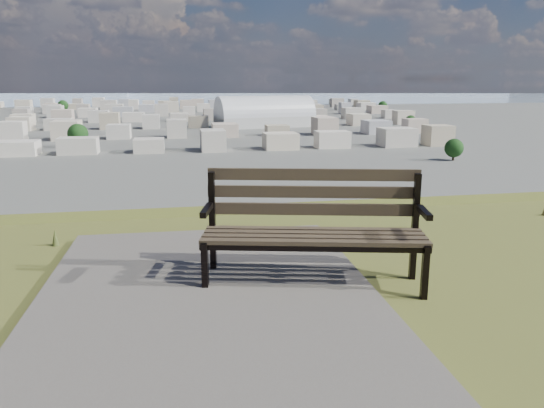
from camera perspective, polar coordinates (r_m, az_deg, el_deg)
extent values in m
cube|color=#483A2A|center=(4.48, 4.59, -4.17)|extent=(1.92, 0.53, 0.04)
cube|color=#483A2A|center=(4.61, 4.54, -3.69)|extent=(1.92, 0.53, 0.04)
cube|color=#483A2A|center=(4.73, 4.48, -3.23)|extent=(1.92, 0.53, 0.04)
cube|color=#483A2A|center=(4.85, 4.43, -2.79)|extent=(1.92, 0.53, 0.04)
cube|color=#483A2A|center=(4.89, 4.44, -0.56)|extent=(1.91, 0.48, 0.11)
cube|color=#483A2A|center=(4.88, 4.46, 1.31)|extent=(1.91, 0.48, 0.11)
cube|color=#483A2A|center=(4.88, 4.48, 3.17)|extent=(1.91, 0.48, 0.11)
cube|color=black|center=(4.60, -7.22, -6.91)|extent=(0.07, 0.08, 0.48)
cube|color=black|center=(4.96, -6.41, -2.24)|extent=(0.07, 0.08, 1.00)
cube|color=black|center=(4.74, -6.86, -3.67)|extent=(0.18, 0.54, 0.05)
cube|color=black|center=(4.61, -7.06, -0.65)|extent=(0.14, 0.39, 0.05)
cube|color=black|center=(4.67, 16.14, -7.04)|extent=(0.07, 0.08, 0.48)
cube|color=black|center=(5.02, 15.11, -2.42)|extent=(0.07, 0.08, 1.00)
cube|color=black|center=(4.80, 15.70, -3.85)|extent=(0.18, 0.54, 0.05)
cube|color=black|center=(4.68, 16.06, -0.87)|extent=(0.14, 0.39, 0.05)
cube|color=black|center=(4.49, 4.59, -4.81)|extent=(1.91, 0.48, 0.04)
cube|color=black|center=(4.88, 4.42, -3.30)|extent=(1.91, 0.48, 0.04)
cube|color=#68615A|center=(4.45, -6.78, -10.43)|extent=(2.93, 4.10, 0.08)
cone|color=brown|center=(6.40, -22.29, -3.35)|extent=(0.08, 0.08, 0.19)
cube|color=#B7B7B3|center=(307.44, -0.81, 8.88)|extent=(57.55, 32.09, 6.04)
cylinder|color=silver|center=(307.22, -0.81, 9.44)|extent=(57.55, 32.09, 22.96)
cube|color=beige|center=(212.27, -26.32, 5.64)|extent=(11.00, 11.00, 7.00)
cube|color=#A69A8E|center=(207.07, -19.89, 6.06)|extent=(11.00, 11.00, 7.00)
cube|color=#C4B09C|center=(204.57, -13.22, 6.42)|extent=(11.00, 11.00, 7.00)
cube|color=#A9A8AD|center=(204.86, -6.46, 6.70)|extent=(11.00, 11.00, 7.00)
cube|color=beige|center=(207.95, 0.20, 6.88)|extent=(11.00, 11.00, 7.00)
cube|color=#B5A68B|center=(213.71, 6.58, 6.97)|extent=(11.00, 11.00, 7.00)
cube|color=beige|center=(221.92, 12.56, 6.97)|extent=(11.00, 11.00, 7.00)
cube|color=beige|center=(232.34, 18.06, 6.91)|extent=(11.00, 11.00, 7.00)
cube|color=#C4B09C|center=(263.40, -26.00, 6.91)|extent=(11.00, 11.00, 7.00)
cube|color=#A9A8AD|center=(258.12, -20.82, 7.27)|extent=(11.00, 11.00, 7.00)
cube|color=beige|center=(254.99, -15.47, 7.59)|extent=(11.00, 11.00, 7.00)
cube|color=#B5A68B|center=(254.10, -10.03, 7.85)|extent=(11.00, 11.00, 7.00)
cube|color=beige|center=(255.47, -4.59, 8.04)|extent=(11.00, 11.00, 7.00)
cube|color=beige|center=(259.07, 0.75, 8.15)|extent=(11.00, 11.00, 7.00)
cube|color=beige|center=(264.80, 5.90, 8.20)|extent=(11.00, 11.00, 7.00)
cube|color=#A69A8E|center=(272.53, 10.80, 8.18)|extent=(11.00, 11.00, 7.00)
cube|color=#C4B09C|center=(282.10, 15.39, 8.11)|extent=(11.00, 11.00, 7.00)
cube|color=#B5A68B|center=(314.63, -25.78, 7.76)|extent=(11.00, 11.00, 7.00)
cube|color=beige|center=(309.29, -21.45, 8.09)|extent=(11.00, 11.00, 7.00)
cube|color=beige|center=(305.74, -16.99, 8.37)|extent=(11.00, 11.00, 7.00)
cube|color=beige|center=(304.05, -12.45, 8.61)|extent=(11.00, 11.00, 7.00)
cube|color=#A69A8E|center=(304.26, -7.87, 8.80)|extent=(11.00, 11.00, 7.00)
cube|color=#C4B09C|center=(306.34, -3.33, 8.93)|extent=(11.00, 11.00, 7.00)
cube|color=#A9A8AD|center=(310.28, 1.12, 9.00)|extent=(11.00, 11.00, 7.00)
cube|color=beige|center=(315.99, 5.44, 9.03)|extent=(11.00, 11.00, 7.00)
cube|color=#B5A68B|center=(323.39, 9.58, 9.00)|extent=(11.00, 11.00, 7.00)
cube|color=beige|center=(332.36, 13.52, 8.93)|extent=(11.00, 11.00, 7.00)
cube|color=#A69A8E|center=(365.91, -25.62, 8.38)|extent=(11.00, 11.00, 7.00)
cube|color=#C4B09C|center=(360.53, -21.90, 8.67)|extent=(11.00, 11.00, 7.00)
cube|color=#A9A8AD|center=(356.69, -18.08, 8.92)|extent=(11.00, 11.00, 7.00)
cube|color=beige|center=(354.43, -14.18, 9.15)|extent=(11.00, 11.00, 7.00)
cube|color=#B5A68B|center=(353.79, -10.25, 9.33)|extent=(11.00, 11.00, 7.00)
cube|color=beige|center=(354.78, -6.33, 9.47)|extent=(11.00, 11.00, 7.00)
cube|color=beige|center=(357.38, -2.43, 9.56)|extent=(11.00, 11.00, 7.00)
cube|color=beige|center=(361.55, 1.39, 9.62)|extent=(11.00, 11.00, 7.00)
cube|color=#A69A8E|center=(367.25, 5.11, 9.63)|extent=(11.00, 11.00, 7.00)
cube|color=#C4B09C|center=(374.41, 8.70, 9.60)|extent=(11.00, 11.00, 7.00)
cube|color=#A9A8AD|center=(382.94, 12.14, 9.53)|extent=(11.00, 11.00, 7.00)
cube|color=beige|center=(417.23, -25.50, 8.84)|extent=(11.00, 11.00, 7.00)
cube|color=beige|center=(411.82, -22.24, 9.10)|extent=(11.00, 11.00, 7.00)
cube|color=beige|center=(407.75, -18.89, 9.34)|extent=(11.00, 11.00, 7.00)
cube|color=#A69A8E|center=(405.07, -15.49, 9.54)|extent=(11.00, 11.00, 7.00)
cube|color=#C4B09C|center=(403.80, -12.05, 9.72)|extent=(11.00, 11.00, 7.00)
cube|color=#A9A8AD|center=(403.95, -8.60, 9.86)|extent=(11.00, 11.00, 7.00)
cube|color=beige|center=(405.52, -5.16, 9.97)|extent=(11.00, 11.00, 7.00)
cube|color=#B5A68B|center=(408.50, -1.76, 10.04)|extent=(11.00, 11.00, 7.00)
cube|color=beige|center=(412.86, 1.59, 10.07)|extent=(11.00, 11.00, 7.00)
cube|color=beige|center=(418.55, 4.85, 10.08)|extent=(11.00, 11.00, 7.00)
cube|color=beige|center=(425.52, 8.02, 10.05)|extent=(11.00, 11.00, 7.00)
cube|color=#A69A8E|center=(433.71, 11.08, 9.99)|extent=(11.00, 11.00, 7.00)
cube|color=beige|center=(468.57, -25.41, 9.20)|extent=(11.00, 11.00, 7.00)
cube|color=#B5A68B|center=(463.14, -22.50, 9.44)|extent=(11.00, 11.00, 7.00)
cube|color=beige|center=(458.90, -19.53, 9.65)|extent=(11.00, 11.00, 7.00)
cube|color=beige|center=(455.88, -16.51, 9.85)|extent=(11.00, 11.00, 7.00)
cube|color=beige|center=(454.12, -13.46, 10.02)|extent=(11.00, 11.00, 7.00)
cube|color=#A69A8E|center=(453.62, -10.38, 10.16)|extent=(11.00, 11.00, 7.00)
cube|color=#C4B09C|center=(454.39, -7.31, 10.27)|extent=(11.00, 11.00, 7.00)
cube|color=#A9A8AD|center=(456.42, -4.25, 10.35)|extent=(11.00, 11.00, 7.00)
cube|color=beige|center=(459.70, -1.23, 10.41)|extent=(11.00, 11.00, 7.00)
cube|color=#B5A68B|center=(464.20, 1.75, 10.43)|extent=(11.00, 11.00, 7.00)
cube|color=beige|center=(469.88, 4.65, 10.43)|extent=(11.00, 11.00, 7.00)
cube|color=beige|center=(476.70, 7.49, 10.40)|extent=(11.00, 11.00, 7.00)
cube|color=beige|center=(484.62, 10.23, 10.35)|extent=(11.00, 11.00, 7.00)
cube|color=#A9A8AD|center=(519.92, -25.33, 9.49)|extent=(11.00, 11.00, 7.00)
cube|color=beige|center=(514.47, -22.71, 9.71)|extent=(11.00, 11.00, 7.00)
cube|color=#B5A68B|center=(510.10, -20.04, 9.91)|extent=(11.00, 11.00, 7.00)
cube|color=beige|center=(506.82, -17.33, 10.09)|extent=(11.00, 11.00, 7.00)
cube|color=beige|center=(504.66, -14.58, 10.25)|extent=(11.00, 11.00, 7.00)
cube|color=beige|center=(503.64, -11.81, 10.39)|extent=(11.00, 11.00, 7.00)
cube|color=#A69A8E|center=(503.76, -9.04, 10.50)|extent=(11.00, 11.00, 7.00)
cube|color=#C4B09C|center=(505.03, -6.27, 10.59)|extent=(11.00, 11.00, 7.00)
cube|color=#A9A8AD|center=(507.42, -3.52, 10.66)|extent=(11.00, 11.00, 7.00)
cube|color=beige|center=(510.94, -0.80, 10.70)|extent=(11.00, 11.00, 7.00)
cube|color=#B5A68B|center=(515.55, 1.87, 10.72)|extent=(11.00, 11.00, 7.00)
cube|color=beige|center=(521.22, 4.50, 10.71)|extent=(11.00, 11.00, 7.00)
cube|color=beige|center=(527.93, 7.06, 10.69)|extent=(11.00, 11.00, 7.00)
cube|color=beige|center=(535.62, 9.55, 10.64)|extent=(11.00, 11.00, 7.00)
cube|color=#A9A8AD|center=(571.29, -25.27, 9.73)|extent=(11.00, 11.00, 7.00)
cube|color=beige|center=(565.83, -22.89, 9.93)|extent=(11.00, 11.00, 7.00)
cube|color=#B5A68B|center=(561.34, -20.46, 10.12)|extent=(11.00, 11.00, 7.00)
cube|color=beige|center=(557.84, -18.00, 10.29)|extent=(11.00, 11.00, 7.00)
cube|color=beige|center=(555.37, -15.50, 10.44)|extent=(11.00, 11.00, 7.00)
cube|color=beige|center=(553.92, -12.99, 10.57)|extent=(11.00, 11.00, 7.00)
cube|color=#A69A8E|center=(553.51, -10.46, 10.69)|extent=(11.00, 11.00, 7.00)
cube|color=#C4B09C|center=(554.14, -7.94, 10.78)|extent=(11.00, 11.00, 7.00)
cube|color=#A9A8AD|center=(555.81, -5.42, 10.85)|extent=(11.00, 11.00, 7.00)
cube|color=beige|center=(558.50, -2.93, 10.91)|extent=(11.00, 11.00, 7.00)
cube|color=#B5A68B|center=(562.21, -0.46, 10.94)|extent=(11.00, 11.00, 7.00)
cube|color=beige|center=(566.91, 1.98, 10.95)|extent=(11.00, 11.00, 7.00)
cube|color=beige|center=(572.58, 4.36, 10.95)|extent=(11.00, 11.00, 7.00)
cube|color=beige|center=(579.19, 6.70, 10.92)|extent=(11.00, 11.00, 7.00)
cube|color=#A69A8E|center=(586.70, 8.98, 10.88)|extent=(11.00, 11.00, 7.00)
cylinder|color=#2F2517|center=(189.22, 18.92, 4.77)|extent=(0.80, 0.80, 2.10)
sphere|color=black|center=(188.82, 18.99, 5.72)|extent=(6.30, 6.30, 6.30)
cylinder|color=#2F2517|center=(227.56, -20.07, 6.09)|extent=(0.80, 0.80, 2.70)
sphere|color=black|center=(227.15, -20.15, 7.10)|extent=(8.10, 8.10, 8.10)
cylinder|color=#2F2517|center=(313.58, 14.64, 8.16)|extent=(0.80, 0.80, 1.95)
sphere|color=black|center=(313.36, 14.67, 8.70)|extent=(5.85, 5.85, 5.85)
cylinder|color=#2F2517|center=(408.65, -1.75, 9.71)|extent=(0.80, 0.80, 2.25)
sphere|color=black|center=(408.45, -1.76, 10.18)|extent=(6.75, 6.75, 6.75)
cylinder|color=#2F2517|center=(471.88, -21.52, 9.32)|extent=(0.80, 0.80, 2.85)
sphere|color=black|center=(471.67, -21.56, 9.84)|extent=(8.55, 8.55, 8.55)
cylinder|color=#2F2517|center=(519.54, -25.09, 9.26)|extent=(0.80, 0.80, 2.40)
sphere|color=black|center=(519.37, -25.13, 9.65)|extent=(7.20, 7.20, 7.20)
cylinder|color=#2F2517|center=(307.07, -2.58, 8.49)|extent=(0.80, 0.80, 2.10)
sphere|color=black|center=(306.82, -2.59, 9.08)|extent=(6.30, 6.30, 6.30)
cylinder|color=#2F2517|center=(457.57, 11.79, 9.84)|extent=(0.80, 0.80, 2.55)
sphere|color=black|center=(457.37, 11.82, 10.32)|extent=(7.65, 7.65, 7.65)
cube|color=#97AEC0|center=(903.41, -10.60, 11.40)|extent=(2400.00, 700.00, 0.12)
cube|color=#A3B4CB|center=(1401.35, -4.42, 13.10)|extent=(700.00, 220.00, 45.00)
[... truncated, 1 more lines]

